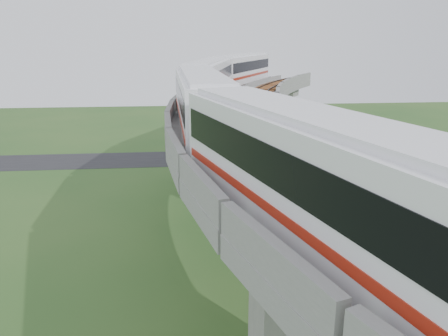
{
  "coord_description": "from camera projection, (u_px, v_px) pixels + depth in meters",
  "views": [
    {
      "loc": [
        -3.34,
        -28.56,
        15.94
      ],
      "look_at": [
        -0.64,
        -0.28,
        7.5
      ],
      "focal_mm": 35.0,
      "sensor_mm": 36.0,
      "label": 1
    }
  ],
  "objects": [
    {
      "name": "ground",
      "position": [
        232.0,
        264.0,
        32.1
      ],
      "size": [
        160.0,
        160.0,
        0.0
      ],
      "primitive_type": "plane",
      "color": "#2A5020",
      "rests_on": "ground"
    },
    {
      "name": "dirt_lot",
      "position": [
        428.0,
        269.0,
        31.46
      ],
      "size": [
        18.0,
        26.0,
        0.04
      ],
      "primitive_type": "cube",
      "color": "gray",
      "rests_on": "ground"
    },
    {
      "name": "asphalt_road",
      "position": [
        208.0,
        158.0,
        60.72
      ],
      "size": [
        60.0,
        8.0,
        0.03
      ],
      "primitive_type": "cube",
      "color": "#232326",
      "rests_on": "ground"
    },
    {
      "name": "viaduct",
      "position": [
        289.0,
        143.0,
        29.87
      ],
      "size": [
        19.58,
        73.98,
        11.4
      ],
      "color": "#99968E",
      "rests_on": "ground"
    },
    {
      "name": "metro_train",
      "position": [
        233.0,
        89.0,
        32.98
      ],
      "size": [
        12.79,
        61.14,
        3.64
      ],
      "color": "white",
      "rests_on": "ground"
    },
    {
      "name": "fence",
      "position": [
        361.0,
        249.0,
        32.77
      ],
      "size": [
        3.87,
        38.73,
        1.5
      ],
      "color": "#2D382D",
      "rests_on": "ground"
    },
    {
      "name": "tree_0",
      "position": [
        299.0,
        152.0,
        55.43
      ],
      "size": [
        3.13,
        3.13,
        3.4
      ],
      "color": "#382314",
      "rests_on": "ground"
    },
    {
      "name": "tree_1",
      "position": [
        296.0,
        178.0,
        46.19
      ],
      "size": [
        2.48,
        2.48,
        2.87
      ],
      "color": "#382314",
      "rests_on": "ground"
    },
    {
      "name": "tree_2",
      "position": [
        304.0,
        200.0,
        40.0
      ],
      "size": [
        2.32,
        2.32,
        2.69
      ],
      "color": "#382314",
      "rests_on": "ground"
    },
    {
      "name": "tree_3",
      "position": [
        319.0,
        218.0,
        35.08
      ],
      "size": [
        3.11,
        3.11,
        3.42
      ],
      "color": "#382314",
      "rests_on": "ground"
    },
    {
      "name": "tree_4",
      "position": [
        346.0,
        282.0,
        26.15
      ],
      "size": [
        2.48,
        2.48,
        2.98
      ],
      "color": "#382314",
      "rests_on": "ground"
    },
    {
      "name": "car_dark",
      "position": [
        396.0,
        231.0,
        35.93
      ],
      "size": [
        4.87,
        2.37,
        1.36
      ],
      "primitive_type": "imported",
      "rotation": [
        0.0,
        0.0,
        1.67
      ],
      "color": "black",
      "rests_on": "dirt_lot"
    }
  ]
}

